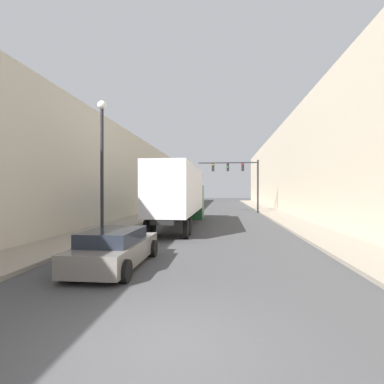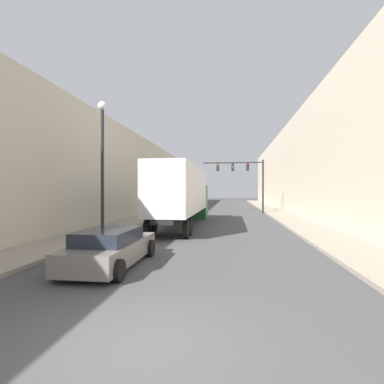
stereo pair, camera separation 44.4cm
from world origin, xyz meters
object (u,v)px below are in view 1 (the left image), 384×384
at_px(semi_truck, 181,193).
at_px(traffic_signal_gantry, 241,175).
at_px(sedan_car, 115,248).
at_px(street_lamp, 102,152).

bearing_deg(semi_truck, traffic_signal_gantry, 69.77).
bearing_deg(sedan_car, traffic_signal_gantry, 77.47).
height_order(semi_truck, street_lamp, street_lamp).
relative_size(semi_truck, street_lamp, 1.93).
bearing_deg(street_lamp, traffic_signal_gantry, 68.69).
bearing_deg(street_lamp, semi_truck, 66.60).
bearing_deg(traffic_signal_gantry, sedan_car, -102.53).
bearing_deg(sedan_car, semi_truck, 87.17).
height_order(semi_truck, traffic_signal_gantry, traffic_signal_gantry).
relative_size(semi_truck, traffic_signal_gantry, 1.95).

